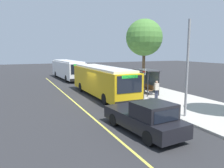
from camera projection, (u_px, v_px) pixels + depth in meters
name	position (u px, v px, depth m)	size (l,w,h in m)	color
ground_plane	(95.00, 98.00, 21.44)	(120.00, 120.00, 0.00)	#2B2B2D
sidewalk_curb	(147.00, 93.00, 23.81)	(44.00, 6.40, 0.15)	#B7B2A8
lane_stripe_center	(72.00, 100.00, 20.56)	(36.00, 0.14, 0.01)	#E0D64C
transit_bus_main	(102.00, 80.00, 22.09)	(11.29, 2.81, 2.95)	gold
transit_bus_second	(68.00, 69.00, 35.47)	(11.28, 3.13, 2.95)	white
pickup_truck	(145.00, 118.00, 12.30)	(5.59, 2.58, 1.85)	black
bus_shelter	(147.00, 76.00, 22.82)	(2.90, 1.60, 2.48)	#333338
waiting_bench	(147.00, 89.00, 22.72)	(1.60, 0.48, 0.95)	brown
route_sign_post	(144.00, 79.00, 20.13)	(0.44, 0.08, 2.80)	#333338
pedestrian_commuter	(156.00, 89.00, 20.10)	(0.24, 0.40, 1.69)	#282D47
street_tree_near_shelter	(144.00, 38.00, 26.50)	(4.37, 4.37, 8.11)	brown
utility_pole	(187.00, 69.00, 14.63)	(0.16, 0.16, 6.40)	gray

